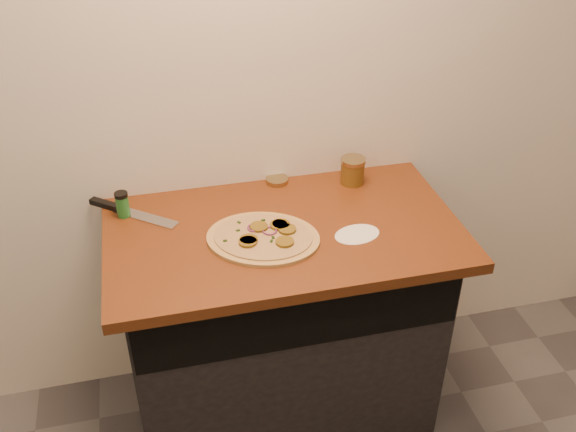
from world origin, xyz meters
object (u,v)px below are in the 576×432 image
object	(u,v)px
pizza	(264,237)
spice_shaker	(122,204)
chefs_knife	(125,211)
salsa_jar	(353,171)

from	to	relation	value
pizza	spice_shaker	size ratio (longest dim) A/B	5.19
pizza	chefs_knife	bearing A→B (deg)	148.01
chefs_knife	spice_shaker	distance (m)	0.05
chefs_knife	salsa_jar	size ratio (longest dim) A/B	2.99
chefs_knife	salsa_jar	distance (m)	0.84
pizza	salsa_jar	xyz separation A→B (m)	(0.40, 0.29, 0.04)
pizza	salsa_jar	size ratio (longest dim) A/B	4.75
pizza	chefs_knife	world-z (taller)	pizza
chefs_knife	spice_shaker	size ratio (longest dim) A/B	3.26
salsa_jar	spice_shaker	distance (m)	0.85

